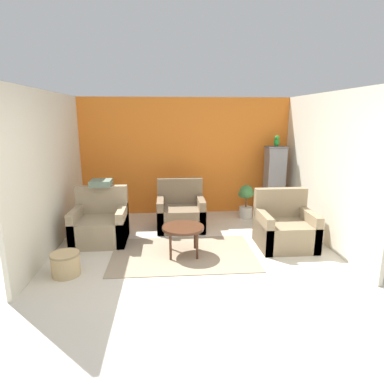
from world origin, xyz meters
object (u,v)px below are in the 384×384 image
at_px(coffee_table, 183,229).
at_px(armchair_middle, 181,213).
at_px(armchair_left, 100,225).
at_px(parrot, 277,141).
at_px(wicker_basket, 66,263).
at_px(birdcage, 274,183).
at_px(potted_plant, 246,200).
at_px(armchair_right, 285,229).

relative_size(coffee_table, armchair_middle, 0.70).
distance_m(armchair_left, parrot, 3.77).
distance_m(coffee_table, wicker_basket, 1.69).
bearing_deg(armchair_middle, birdcage, 17.58).
xyz_separation_m(birdcage, wicker_basket, (-3.58, -2.36, -0.53)).
bearing_deg(wicker_basket, parrot, 33.38).
xyz_separation_m(potted_plant, wicker_basket, (-2.97, -2.23, -0.22)).
relative_size(armchair_left, armchair_right, 1.00).
bearing_deg(coffee_table, birdcage, 42.64).
height_order(coffee_table, potted_plant, potted_plant).
distance_m(armchair_left, wicker_basket, 1.19).
height_order(armchair_left, armchair_middle, same).
distance_m(armchair_left, armchair_middle, 1.48).
height_order(armchair_middle, birdcage, birdcage).
relative_size(birdcage, parrot, 6.39).
bearing_deg(armchair_middle, potted_plant, 20.01).
height_order(armchair_left, armchair_right, same).
bearing_deg(armchair_left, parrot, 19.70).
distance_m(armchair_middle, potted_plant, 1.46).
distance_m(coffee_table, armchair_middle, 1.22).
bearing_deg(potted_plant, armchair_right, -79.85).
bearing_deg(armchair_right, coffee_table, -172.75).
distance_m(armchair_right, birdcage, 1.71).
bearing_deg(birdcage, armchair_left, -160.33).
bearing_deg(coffee_table, armchair_left, 154.63).
bearing_deg(potted_plant, coffee_table, -128.97).
height_order(armchair_right, armchair_middle, same).
bearing_deg(coffee_table, wicker_basket, -161.84).
height_order(armchair_left, birdcage, birdcage).
height_order(armchair_right, wicker_basket, armchair_right).
relative_size(armchair_right, wicker_basket, 2.34).
relative_size(birdcage, potted_plant, 2.10).
height_order(parrot, potted_plant, parrot).
bearing_deg(potted_plant, parrot, 12.12).
relative_size(coffee_table, birdcage, 0.43).
xyz_separation_m(armchair_middle, potted_plant, (1.36, 0.50, 0.10)).
height_order(armchair_left, parrot, parrot).
bearing_deg(armchair_left, wicker_basket, -101.42).
height_order(armchair_middle, potted_plant, armchair_middle).
bearing_deg(wicker_basket, armchair_right, 12.72).
distance_m(armchair_left, armchair_right, 3.03).
height_order(armchair_left, potted_plant, armchair_left).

